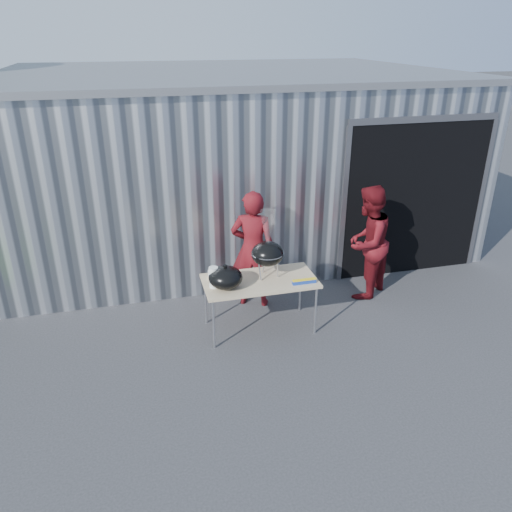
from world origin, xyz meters
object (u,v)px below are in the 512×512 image
object	(u,v)px
folding_table	(260,282)
person_bystander	(367,242)
person_cook	(253,249)
kettle_grill	(268,248)

from	to	relation	value
folding_table	person_bystander	world-z (taller)	person_bystander
person_cook	kettle_grill	bearing A→B (deg)	115.31
kettle_grill	person_cook	distance (m)	0.71
folding_table	kettle_grill	xyz separation A→B (m)	(0.12, 0.06, 0.46)
folding_table	kettle_grill	bearing A→B (deg)	28.03
folding_table	kettle_grill	world-z (taller)	kettle_grill
kettle_grill	folding_table	bearing A→B (deg)	-151.97
kettle_grill	person_bystander	world-z (taller)	person_bystander
kettle_grill	person_cook	size ratio (longest dim) A/B	0.53
folding_table	person_cook	size ratio (longest dim) A/B	0.85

